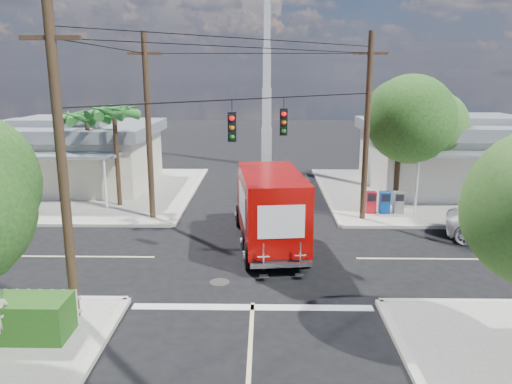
{
  "coord_description": "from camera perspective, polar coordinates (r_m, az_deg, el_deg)",
  "views": [
    {
      "loc": [
        0.37,
        -18.57,
        7.1
      ],
      "look_at": [
        0.0,
        2.0,
        2.2
      ],
      "focal_mm": 35.0,
      "sensor_mm": 36.0,
      "label": 1
    }
  ],
  "objects": [
    {
      "name": "building_ne",
      "position": [
        33.2,
        22.5,
        4.1
      ],
      "size": [
        11.8,
        10.2,
        4.5
      ],
      "color": "silver",
      "rests_on": "sidewalk_ne"
    },
    {
      "name": "palm_nw_front",
      "position": [
        27.31,
        -15.91,
        8.57
      ],
      "size": [
        3.01,
        3.08,
        5.59
      ],
      "color": "#422D1C",
      "rests_on": "sidewalk_nw"
    },
    {
      "name": "utility_poles",
      "position": [
        20.41,
        -4.5,
        6.53
      ],
      "size": [
        12.0,
        10.68,
        9.0
      ],
      "color": "#473321",
      "rests_on": "ground"
    },
    {
      "name": "building_nw",
      "position": [
        33.76,
        -20.54,
        4.23
      ],
      "size": [
        10.8,
        10.2,
        4.3
      ],
      "color": "beige",
      "rests_on": "sidewalk_nw"
    },
    {
      "name": "road_markings",
      "position": [
        18.51,
        -0.19,
        -9.14
      ],
      "size": [
        32.0,
        32.0,
        0.01
      ],
      "color": "beige",
      "rests_on": "ground"
    },
    {
      "name": "delivery_truck",
      "position": [
        20.82,
        1.52,
        -1.77
      ],
      "size": [
        3.16,
        7.73,
        3.26
      ],
      "color": "black",
      "rests_on": "ground"
    },
    {
      "name": "vending_boxes",
      "position": [
        26.31,
        14.47,
        -1.14
      ],
      "size": [
        1.9,
        0.5,
        1.1
      ],
      "color": "red",
      "rests_on": "sidewalk_ne"
    },
    {
      "name": "palm_nw_back",
      "position": [
        29.38,
        -18.79,
        7.95
      ],
      "size": [
        3.01,
        3.08,
        5.19
      ],
      "color": "#422D1C",
      "rests_on": "sidewalk_nw"
    },
    {
      "name": "tree_ne_back",
      "position": [
        29.25,
        20.0,
        6.88
      ],
      "size": [
        3.77,
        3.66,
        5.82
      ],
      "color": "#422D1C",
      "rests_on": "sidewalk_ne"
    },
    {
      "name": "sidewalk_nw",
      "position": [
        32.3,
        -19.39,
        0.05
      ],
      "size": [
        14.12,
        14.12,
        0.14
      ],
      "color": "gray",
      "rests_on": "ground"
    },
    {
      "name": "tree_ne_front",
      "position": [
        26.34,
        16.23,
        7.79
      ],
      "size": [
        4.21,
        4.14,
        6.66
      ],
      "color": "#422D1C",
      "rests_on": "sidewalk_ne"
    },
    {
      "name": "ground",
      "position": [
        19.88,
        -0.1,
        -7.52
      ],
      "size": [
        120.0,
        120.0,
        0.0
      ],
      "primitive_type": "plane",
      "color": "black",
      "rests_on": "ground"
    },
    {
      "name": "sidewalk_ne",
      "position": [
        32.05,
        20.14,
        -0.11
      ],
      "size": [
        14.12,
        14.12,
        0.14
      ],
      "color": "gray",
      "rests_on": "ground"
    },
    {
      "name": "radio_tower",
      "position": [
        38.6,
        1.24,
        11.23
      ],
      "size": [
        0.8,
        0.8,
        17.0
      ],
      "color": "silver",
      "rests_on": "ground"
    }
  ]
}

